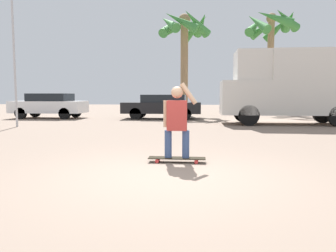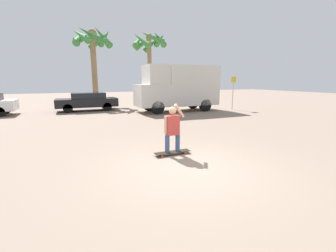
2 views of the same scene
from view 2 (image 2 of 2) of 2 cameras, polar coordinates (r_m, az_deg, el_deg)
The scene contains 8 objects.
ground_plane at distance 5.98m, azimuth 5.34°, elevation -10.60°, with size 80.00×80.00×0.00m, color gray.
skateboard at distance 6.95m, azimuth 1.13°, elevation -6.67°, with size 1.12×0.26×0.09m.
person_skateboarder at distance 6.74m, azimuth 1.15°, elevation -0.23°, with size 0.66×0.23×1.47m.
camper_van at distance 16.66m, azimuth 2.77°, elevation 9.95°, with size 6.01×2.13×3.29m.
parked_car_black at distance 17.93m, azimuth -19.78°, elevation 5.99°, with size 4.34×1.76×1.34m.
palm_tree_near_van at distance 26.06m, azimuth -4.70°, elevation 19.91°, with size 3.99×3.99×7.41m.
palm_tree_center_background at distance 22.20m, azimuth -18.64°, elevation 19.29°, with size 3.67×3.66×6.80m.
street_sign at distance 18.18m, azimuth 16.23°, elevation 9.09°, with size 0.44×0.06×2.52m.
Camera 2 is at (-2.66, -4.86, 2.25)m, focal length 24.00 mm.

